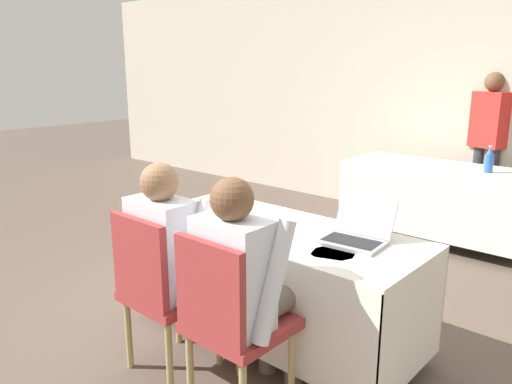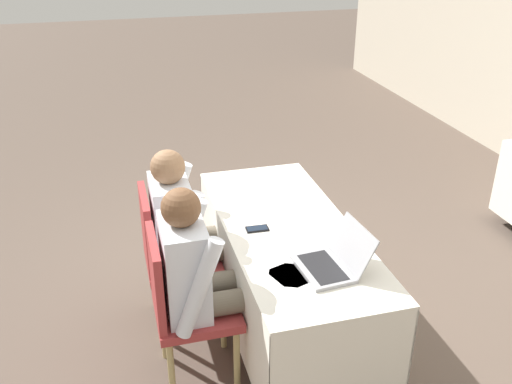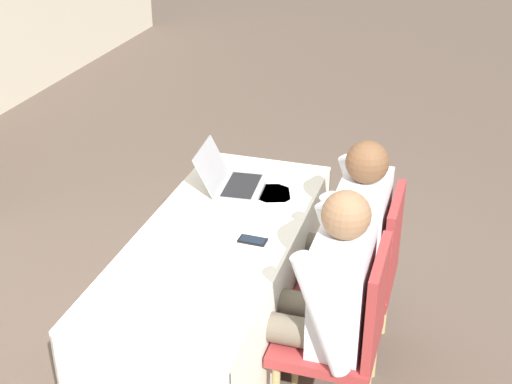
# 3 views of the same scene
# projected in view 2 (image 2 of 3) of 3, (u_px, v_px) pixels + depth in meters

# --- Properties ---
(ground_plane) EXTENTS (24.00, 24.00, 0.00)m
(ground_plane) POSITION_uv_depth(u_px,v_px,m) (285.00, 326.00, 3.63)
(ground_plane) COLOR brown
(conference_table_near) EXTENTS (1.73, 0.72, 0.73)m
(conference_table_near) POSITION_uv_depth(u_px,v_px,m) (287.00, 253.00, 3.38)
(conference_table_near) COLOR white
(conference_table_near) RESTS_ON ground_plane
(laptop) EXTENTS (0.36, 0.36, 0.22)m
(laptop) POSITION_uv_depth(u_px,v_px,m) (332.00, 261.00, 2.90)
(laptop) COLOR #99999E
(laptop) RESTS_ON conference_table_near
(cell_phone) EXTENTS (0.07, 0.13, 0.01)m
(cell_phone) POSITION_uv_depth(u_px,v_px,m) (257.00, 229.00, 3.27)
(cell_phone) COLOR black
(cell_phone) RESTS_ON conference_table_near
(paper_beside_laptop) EXTENTS (0.31, 0.35, 0.00)m
(paper_beside_laptop) POSITION_uv_depth(u_px,v_px,m) (298.00, 276.00, 2.86)
(paper_beside_laptop) COLOR white
(paper_beside_laptop) RESTS_ON conference_table_near
(paper_centre_table) EXTENTS (0.29, 0.35, 0.00)m
(paper_centre_table) POSITION_uv_depth(u_px,v_px,m) (300.00, 271.00, 2.89)
(paper_centre_table) COLOR white
(paper_centre_table) RESTS_ON conference_table_near
(chair_near_left) EXTENTS (0.44, 0.44, 0.91)m
(chair_near_left) POSITION_uv_depth(u_px,v_px,m) (170.00, 252.00, 3.47)
(chair_near_left) COLOR tan
(chair_near_left) RESTS_ON ground_plane
(chair_near_right) EXTENTS (0.44, 0.44, 0.91)m
(chair_near_right) POSITION_uv_depth(u_px,v_px,m) (182.00, 302.00, 3.03)
(chair_near_right) COLOR tan
(chair_near_right) RESTS_ON ground_plane
(person_checkered_shirt) EXTENTS (0.50, 0.52, 1.17)m
(person_checkered_shirt) POSITION_uv_depth(u_px,v_px,m) (185.00, 227.00, 3.42)
(person_checkered_shirt) COLOR #665B4C
(person_checkered_shirt) RESTS_ON ground_plane
(person_white_shirt) EXTENTS (0.50, 0.52, 1.17)m
(person_white_shirt) POSITION_uv_depth(u_px,v_px,m) (200.00, 274.00, 2.98)
(person_white_shirt) COLOR #665B4C
(person_white_shirt) RESTS_ON ground_plane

